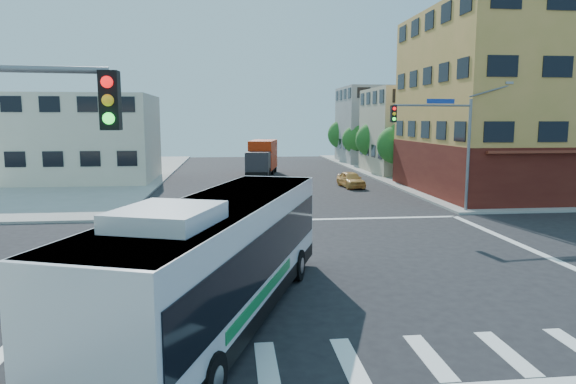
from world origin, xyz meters
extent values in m
plane|color=black|center=(0.00, 0.00, 0.00)|extent=(120.00, 120.00, 0.00)
cube|color=gray|center=(35.00, 35.00, 0.07)|extent=(50.00, 50.00, 0.15)
cube|color=#D5974C|center=(20.00, 18.50, 7.00)|extent=(18.00, 15.00, 14.00)
cube|color=#581D14|center=(20.00, 18.50, 2.00)|extent=(18.09, 15.08, 4.00)
cube|color=tan|center=(17.00, 34.00, 4.50)|extent=(12.00, 10.00, 9.00)
cube|color=#979792|center=(17.00, 48.00, 5.00)|extent=(12.00, 10.00, 10.00)
cube|color=beige|center=(-17.00, 30.00, 4.00)|extent=(12.00, 10.00, 8.00)
cylinder|color=slate|center=(10.80, 10.80, 3.50)|extent=(0.18, 0.18, 7.00)
cylinder|color=slate|center=(8.30, 10.55, 6.60)|extent=(5.01, 0.62, 0.12)
cube|color=black|center=(5.80, 10.30, 6.10)|extent=(0.32, 0.30, 1.00)
sphere|color=#FF0C0C|center=(5.80, 10.13, 6.40)|extent=(0.20, 0.20, 0.20)
sphere|color=yellow|center=(5.80, 10.13, 6.10)|extent=(0.20, 0.20, 0.20)
sphere|color=#19FF33|center=(5.80, 10.13, 5.80)|extent=(0.20, 0.20, 0.20)
cube|color=navy|center=(8.80, 10.60, 6.85)|extent=(1.80, 0.22, 0.28)
cube|color=gray|center=(13.30, 11.05, 8.00)|extent=(0.50, 0.22, 0.14)
cube|color=black|center=(-5.80, -10.30, 6.10)|extent=(0.32, 0.30, 1.00)
sphere|color=#FF0C0C|center=(-5.80, -10.47, 6.40)|extent=(0.20, 0.20, 0.20)
sphere|color=yellow|center=(-5.80, -10.47, 6.10)|extent=(0.20, 0.20, 0.20)
sphere|color=#19FF33|center=(-5.80, -10.47, 5.80)|extent=(0.20, 0.20, 0.20)
cylinder|color=#392114|center=(11.80, 28.00, 0.96)|extent=(0.28, 0.28, 1.92)
sphere|color=#195920|center=(11.80, 28.00, 3.37)|extent=(3.60, 3.60, 3.60)
sphere|color=#195920|center=(12.20, 27.70, 4.27)|extent=(2.52, 2.52, 2.52)
cylinder|color=#392114|center=(11.80, 36.00, 1.00)|extent=(0.28, 0.28, 1.99)
sphere|color=#195920|center=(11.80, 36.00, 3.51)|extent=(3.80, 3.80, 3.80)
sphere|color=#195920|center=(12.20, 35.70, 4.46)|extent=(2.66, 2.66, 2.66)
cylinder|color=#392114|center=(11.80, 44.00, 0.94)|extent=(0.28, 0.28, 1.89)
sphere|color=#195920|center=(11.80, 44.00, 3.25)|extent=(3.40, 3.40, 3.40)
sphere|color=#195920|center=(12.20, 43.70, 4.10)|extent=(2.38, 2.38, 2.38)
cylinder|color=#392114|center=(11.80, 52.00, 1.01)|extent=(0.28, 0.28, 2.03)
sphere|color=#195920|center=(11.80, 52.00, 3.63)|extent=(4.00, 4.00, 4.00)
sphere|color=#195920|center=(12.20, 51.70, 4.63)|extent=(2.80, 2.80, 2.80)
cube|color=black|center=(-4.08, -5.19, 0.60)|extent=(7.04, 13.33, 0.49)
cube|color=silver|center=(-4.08, -5.19, 1.94)|extent=(7.01, 13.30, 3.12)
cube|color=black|center=(-4.08, -5.19, 2.13)|extent=(6.94, 12.95, 1.37)
cube|color=black|center=(-1.91, 0.94, 2.02)|extent=(2.44, 0.92, 1.48)
cube|color=#E5590C|center=(-1.89, 0.97, 3.12)|extent=(1.99, 0.75, 0.31)
cube|color=silver|center=(-4.08, -5.19, 3.43)|extent=(6.87, 13.04, 0.13)
cube|color=silver|center=(-5.17, -8.28, 3.70)|extent=(2.64, 2.92, 0.39)
cube|color=#127E3A|center=(-5.59, -5.23, 1.15)|extent=(2.03, 5.68, 0.31)
cube|color=#127E3A|center=(-2.93, -6.17, 1.15)|extent=(2.03, 5.68, 0.31)
cylinder|color=black|center=(-3.90, -0.79, 0.57)|extent=(0.69, 1.18, 1.14)
cylinder|color=#99999E|center=(-4.05, -0.74, 0.57)|extent=(0.23, 0.55, 0.57)
cylinder|color=black|center=(-1.44, -1.66, 0.57)|extent=(0.69, 1.18, 1.14)
cylinder|color=#99999E|center=(-1.30, -1.71, 0.57)|extent=(0.23, 0.55, 0.57)
cylinder|color=black|center=(-6.71, -8.71, 0.57)|extent=(0.69, 1.18, 1.14)
cylinder|color=#99999E|center=(-6.86, -8.66, 0.57)|extent=(0.23, 0.55, 0.57)
cylinder|color=black|center=(-4.25, -9.58, 0.57)|extent=(0.69, 1.18, 1.14)
cylinder|color=#99999E|center=(-4.10, -9.63, 0.57)|extent=(0.23, 0.55, 0.57)
cube|color=#24242A|center=(-1.14, 31.10, 1.29)|extent=(2.67, 2.59, 2.58)
cube|color=black|center=(-1.32, 30.17, 1.69)|extent=(2.06, 0.49, 0.99)
cube|color=#BA2407|center=(-0.40, 34.80, 2.09)|extent=(3.43, 5.92, 2.98)
cube|color=black|center=(-0.63, 33.63, 0.55)|extent=(3.70, 8.22, 0.30)
cylinder|color=black|center=(-2.12, 31.49, 0.50)|extent=(0.47, 1.03, 0.99)
cylinder|color=black|center=(-0.08, 31.08, 0.50)|extent=(0.47, 1.03, 0.99)
cylinder|color=black|center=(-1.56, 34.32, 0.50)|extent=(0.47, 1.03, 0.99)
cylinder|color=black|center=(0.49, 33.91, 0.50)|extent=(0.47, 1.03, 0.99)
cylinder|color=black|center=(-1.07, 36.75, 0.50)|extent=(0.47, 1.03, 0.99)
cylinder|color=black|center=(0.98, 36.34, 0.50)|extent=(0.47, 1.03, 0.99)
imported|color=gold|center=(6.37, 23.23, 0.68)|extent=(1.99, 4.11, 1.35)
camera|label=1|loc=(-3.76, -19.44, 5.79)|focal=32.00mm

